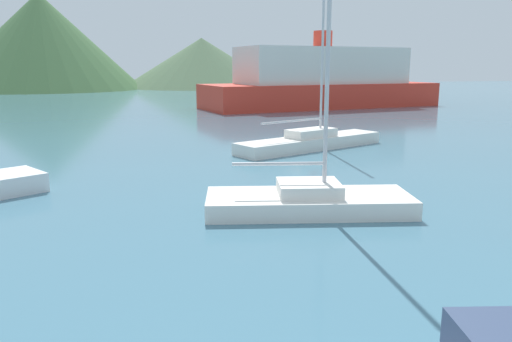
{
  "coord_description": "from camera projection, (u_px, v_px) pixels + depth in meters",
  "views": [
    {
      "loc": [
        -2.53,
        0.6,
        4.11
      ],
      "look_at": [
        0.65,
        14.0,
        1.2
      ],
      "focal_mm": 35.0,
      "sensor_mm": 36.0,
      "label": 1
    }
  ],
  "objects": [
    {
      "name": "hill_west",
      "position": [
        42.0,
        42.0,
        87.21
      ],
      "size": [
        34.22,
        34.22,
        16.47
      ],
      "color": "#3D6038",
      "rests_on": "ground_plane"
    },
    {
      "name": "ferry_distant",
      "position": [
        322.0,
        81.0,
        50.2
      ],
      "size": [
        25.03,
        11.92,
        7.48
      ],
      "rotation": [
        0.0,
        0.0,
        0.19
      ],
      "color": "red",
      "rests_on": "ground_plane"
    },
    {
      "name": "hill_central",
      "position": [
        202.0,
        63.0,
        97.17
      ],
      "size": [
        30.83,
        30.83,
        9.38
      ],
      "color": "#4C6647",
      "rests_on": "ground_plane"
    },
    {
      "name": "sailboat_outer",
      "position": [
        311.0,
        140.0,
        25.12
      ],
      "size": [
        8.53,
        5.17,
        9.6
      ],
      "rotation": [
        0.0,
        0.0,
        0.43
      ],
      "color": "white",
      "rests_on": "ground_plane"
    },
    {
      "name": "sailboat_inner",
      "position": [
        309.0,
        199.0,
        14.26
      ],
      "size": [
        6.12,
        3.21,
        8.92
      ],
      "rotation": [
        0.0,
        0.0,
        -0.19
      ],
      "color": "white",
      "rests_on": "ground_plane"
    }
  ]
}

